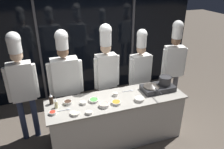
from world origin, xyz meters
TOP-DOWN VIEW (x-y plane):
  - ground_plane at (0.00, 0.00)m, footprint 24.00×24.00m
  - window_wall_back at (0.00, 1.98)m, footprint 5.38×0.09m
  - demo_counter at (0.00, 0.00)m, footprint 2.42×0.72m
  - portable_stove at (0.82, 0.02)m, footprint 0.60×0.35m
  - frying_pan at (0.68, 0.02)m, footprint 0.30×0.51m
  - stock_pot at (0.96, 0.03)m, footprint 0.25×0.22m
  - squeeze_bottle_oil at (-1.02, 0.06)m, footprint 0.06×0.06m
  - squeeze_bottle_soy at (-1.08, 0.20)m, footprint 0.07×0.07m
  - prep_bowl_noodles at (-0.77, -0.22)m, footprint 0.14×0.14m
  - prep_bowl_chicken at (0.01, 0.10)m, footprint 0.09×0.09m
  - prep_bowl_scallions at (-0.40, 0.05)m, footprint 0.17×0.17m
  - prep_bowl_shrimp at (-0.28, -0.16)m, footprint 0.17×0.17m
  - prep_bowl_garlic at (-0.59, 0.02)m, footprint 0.11×0.11m
  - prep_bowl_chili_flakes at (-1.09, -0.10)m, footprint 0.12×0.12m
  - prep_bowl_carrots at (-0.07, -0.15)m, footprint 0.16×0.16m
  - prep_bowl_soy_glaze at (-0.83, 0.11)m, footprint 0.14×0.14m
  - prep_bowl_rice at (0.34, -0.19)m, footprint 0.17×0.17m
  - prep_bowl_onion at (-0.56, -0.27)m, footprint 0.11×0.11m
  - serving_spoon_slotted at (-0.88, -0.05)m, footprint 0.21×0.04m
  - serving_spoon_solid at (0.32, 0.17)m, footprint 0.21×0.05m
  - chef_head at (-1.51, 0.59)m, footprint 0.52×0.23m
  - chef_sous at (-0.77, 0.60)m, footprint 0.62×0.26m
  - chef_line at (0.00, 0.59)m, footprint 0.51×0.23m
  - chef_pastry at (0.74, 0.64)m, footprint 0.52×0.25m
  - chef_apprentice at (1.53, 0.63)m, footprint 0.52×0.28m

SIDE VIEW (x-z plane):
  - ground_plane at x=0.00m, z-range 0.00..0.00m
  - demo_counter at x=0.00m, z-range 0.00..0.89m
  - serving_spoon_solid at x=0.32m, z-range 0.89..0.91m
  - serving_spoon_slotted at x=-0.88m, z-range 0.89..0.91m
  - prep_bowl_noodles at x=-0.77m, z-range 0.89..0.94m
  - prep_bowl_scallions at x=-0.40m, z-range 0.89..0.94m
  - prep_bowl_chili_flakes at x=-1.09m, z-range 0.89..0.94m
  - prep_bowl_onion at x=-0.56m, z-range 0.89..0.94m
  - prep_bowl_carrots at x=-0.07m, z-range 0.89..0.94m
  - prep_bowl_garlic at x=-0.59m, z-range 0.89..0.94m
  - prep_bowl_soy_glaze at x=-0.83m, z-range 0.90..0.95m
  - prep_bowl_shrimp at x=-0.28m, z-range 0.90..0.95m
  - prep_bowl_rice at x=0.34m, z-range 0.90..0.95m
  - prep_bowl_chicken at x=0.01m, z-range 0.90..0.95m
  - portable_stove at x=0.82m, z-range 0.89..0.99m
  - squeeze_bottle_oil at x=-1.02m, z-range 0.89..1.04m
  - squeeze_bottle_soy at x=-1.08m, z-range 0.89..1.07m
  - frying_pan at x=0.68m, z-range 0.99..1.04m
  - stock_pot at x=0.96m, z-range 1.00..1.15m
  - chef_pastry at x=0.74m, z-range 0.15..2.05m
  - chef_sous at x=-0.77m, z-range 0.15..2.18m
  - chef_apprentice at x=1.53m, z-range 0.18..2.19m
  - chef_line at x=0.00m, z-range 0.20..2.26m
  - chef_head at x=-1.51m, z-range 0.21..2.26m
  - window_wall_back at x=0.00m, z-range 0.00..2.70m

